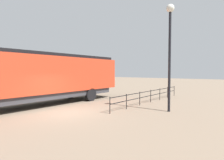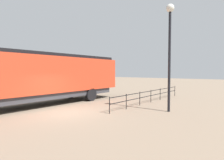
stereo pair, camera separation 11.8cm
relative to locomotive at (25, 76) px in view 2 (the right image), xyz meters
The scene contains 4 objects.
ground_plane 4.31m from the locomotive, 14.39° to the left, with size 120.00×120.00×0.00m, color #84705B.
locomotive is the anchor object (origin of this frame).
lamp_post 10.14m from the locomotive, 31.84° to the left, with size 0.51×0.51×6.76m.
platform_fence 9.73m from the locomotive, 52.65° to the left, with size 0.05×10.66×1.04m.
Camera 2 is at (9.41, -7.08, 2.56)m, focal length 29.73 mm.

